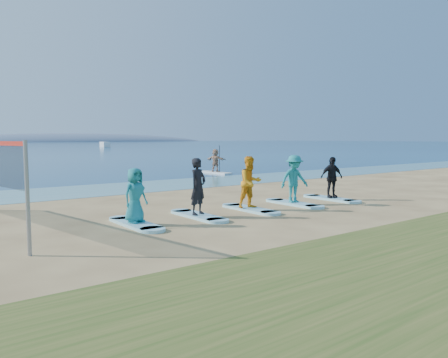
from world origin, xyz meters
TOP-DOWN VIEW (x-y plane):
  - ground at (0.00, 0.00)m, footprint 600.00×600.00m
  - shallow_water at (0.00, 10.50)m, footprint 600.00×600.00m
  - island_ridge at (95.00, 300.00)m, footprint 220.00×56.00m
  - paddleboard at (8.29, 15.07)m, footprint 0.75×3.01m
  - paddleboarder at (8.29, 15.07)m, footprint 1.08×1.59m
  - boat_offshore_b at (37.63, 108.64)m, footprint 3.14×6.98m
  - surfboard_0 at (-4.57, 1.36)m, footprint 0.70×2.20m
  - student_0 at (-4.57, 1.36)m, footprint 0.89×0.70m
  - surfboard_1 at (-2.37, 1.36)m, footprint 0.70×2.20m
  - student_1 at (-2.37, 1.36)m, footprint 0.77×0.64m
  - surfboard_2 at (-0.17, 1.36)m, footprint 0.70×2.20m
  - student_2 at (-0.17, 1.36)m, footprint 0.95×0.77m
  - surfboard_3 at (2.02, 1.36)m, footprint 0.70×2.20m
  - student_3 at (2.02, 1.36)m, footprint 1.28×0.90m
  - surfboard_4 at (4.22, 1.36)m, footprint 0.70×2.20m
  - student_4 at (4.22, 1.36)m, footprint 1.07×0.71m

SIDE VIEW (x-z plane):
  - ground at x=0.00m, z-range 0.00..0.00m
  - island_ridge at x=95.00m, z-range -9.00..9.00m
  - boat_offshore_b at x=37.63m, z-range -0.72..0.72m
  - shallow_water at x=0.00m, z-range 0.01..0.01m
  - surfboard_0 at x=-4.57m, z-range 0.00..0.09m
  - surfboard_1 at x=-2.37m, z-range 0.00..0.09m
  - surfboard_2 at x=-0.17m, z-range 0.00..0.09m
  - surfboard_3 at x=2.02m, z-range 0.00..0.09m
  - surfboard_4 at x=4.22m, z-range 0.00..0.09m
  - paddleboard at x=8.29m, z-range 0.00..0.12m
  - student_0 at x=-4.57m, z-range 0.09..1.69m
  - student_4 at x=4.22m, z-range 0.09..1.78m
  - paddleboarder at x=8.29m, z-range 0.12..1.76m
  - student_3 at x=2.02m, z-range 0.09..1.90m
  - student_2 at x=-0.17m, z-range 0.09..1.91m
  - student_1 at x=-2.37m, z-range 0.09..1.91m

